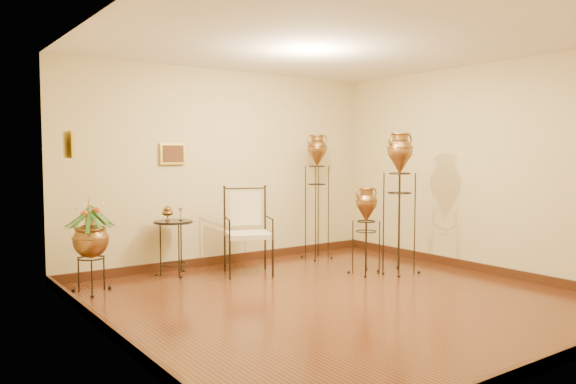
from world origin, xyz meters
TOP-DOWN VIEW (x-y plane):
  - ground at (0.00, 0.00)m, footprint 5.00×5.00m
  - room_shell at (-0.01, 0.01)m, footprint 5.02×5.02m
  - amphora_tall at (1.29, 2.00)m, footprint 0.39×0.39m
  - amphora_mid at (1.54, 0.54)m, footprint 0.44×0.44m
  - amphora_short at (1.14, 0.76)m, footprint 0.43×0.43m
  - planter_urn at (-2.15, 1.83)m, footprint 0.71×0.71m
  - armchair at (-0.16, 1.63)m, footprint 0.82×0.80m
  - side_table at (-0.99, 2.15)m, footprint 0.62×0.62m

SIDE VIEW (x-z plane):
  - ground at x=0.00m, z-range 0.00..0.00m
  - side_table at x=-0.99m, z-range -0.08..0.84m
  - armchair at x=-0.16m, z-range 0.00..1.15m
  - amphora_short at x=1.14m, z-range 0.00..1.17m
  - planter_urn at x=-2.15m, z-range 0.07..1.25m
  - amphora_mid at x=1.54m, z-range 0.01..1.91m
  - amphora_tall at x=1.29m, z-range 0.02..1.93m
  - room_shell at x=-0.01m, z-range 0.33..3.14m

